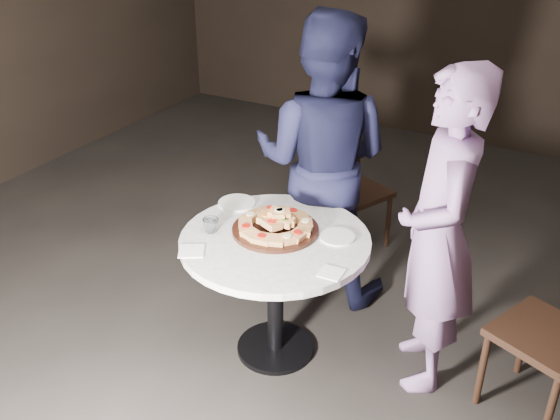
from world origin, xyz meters
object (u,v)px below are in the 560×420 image
(water_glass, at_px, (211,225))
(chair_far, at_px, (348,187))
(diner_navy, at_px, (322,161))
(diner_teal, at_px, (439,235))
(table, at_px, (275,260))
(serving_board, at_px, (275,230))
(focaccia_pile, at_px, (276,223))

(water_glass, bearing_deg, chair_far, 81.00)
(diner_navy, relative_size, diner_teal, 1.05)
(table, bearing_deg, water_glass, -160.48)
(serving_board, relative_size, diner_navy, 0.26)
(chair_far, bearing_deg, water_glass, 104.97)
(water_glass, bearing_deg, focaccia_pile, 30.44)
(serving_board, bearing_deg, diner_teal, 13.38)
(serving_board, relative_size, water_glass, 5.42)
(table, xyz_separation_m, water_glass, (-0.31, -0.11, 0.17))
(diner_navy, bearing_deg, focaccia_pile, 84.70)
(chair_far, bearing_deg, table, 119.16)
(water_glass, height_order, chair_far, chair_far)
(serving_board, xyz_separation_m, chair_far, (-0.08, 1.10, -0.25))
(serving_board, relative_size, focaccia_pile, 1.11)
(table, bearing_deg, diner_navy, 96.07)
(chair_far, bearing_deg, focaccia_pile, 118.11)
(focaccia_pile, relative_size, chair_far, 0.49)
(table, height_order, serving_board, serving_board)
(table, distance_m, focaccia_pile, 0.19)
(focaccia_pile, bearing_deg, chair_far, 94.14)
(serving_board, relative_size, diner_teal, 0.27)
(chair_far, xyz_separation_m, diner_teal, (0.84, -0.92, 0.35))
(diner_navy, distance_m, diner_teal, 0.92)
(diner_teal, bearing_deg, diner_navy, -142.55)
(water_glass, bearing_deg, table, 19.52)
(focaccia_pile, xyz_separation_m, diner_teal, (0.76, 0.18, 0.05))
(focaccia_pile, xyz_separation_m, water_glass, (-0.28, -0.16, -0.01))
(serving_board, relative_size, chair_far, 0.54)
(serving_board, distance_m, diner_navy, 0.63)
(diner_navy, bearing_deg, diner_teal, 142.23)
(table, bearing_deg, serving_board, 117.99)
(diner_navy, bearing_deg, table, 86.50)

